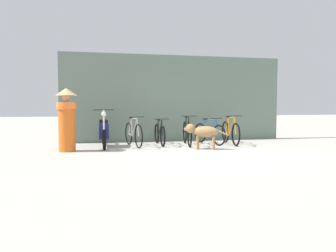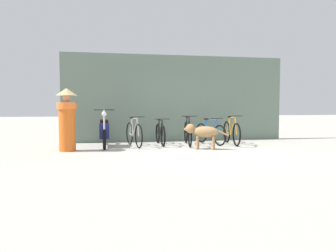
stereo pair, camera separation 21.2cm
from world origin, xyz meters
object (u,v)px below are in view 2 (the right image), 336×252
(bicycle_2, at_px, (188,133))
(stray_dog, at_px, (203,132))
(bicycle_3, at_px, (210,133))
(motorcycle, at_px, (104,132))
(bicycle_0, at_px, (134,134))
(bicycle_1, at_px, (160,134))
(person_in_robes, at_px, (67,117))
(bicycle_4, at_px, (231,132))

(bicycle_2, distance_m, stray_dog, 1.05)
(bicycle_3, xyz_separation_m, motorcycle, (-3.30, 0.00, 0.10))
(bicycle_0, height_order, bicycle_1, bicycle_0)
(bicycle_2, distance_m, person_in_robes, 3.62)
(bicycle_4, height_order, stray_dog, bicycle_4)
(stray_dog, bearing_deg, bicycle_4, -118.49)
(bicycle_0, distance_m, bicycle_2, 1.67)
(motorcycle, distance_m, stray_dog, 2.93)
(bicycle_3, relative_size, bicycle_4, 0.92)
(bicycle_1, xyz_separation_m, bicycle_3, (1.58, -0.14, 0.01))
(bicycle_2, xyz_separation_m, stray_dog, (0.16, -1.03, 0.11))
(motorcycle, relative_size, person_in_robes, 1.16)
(bicycle_4, distance_m, person_in_robes, 5.01)
(stray_dog, bearing_deg, motorcycle, 0.57)
(motorcycle, xyz_separation_m, person_in_robes, (-0.98, -0.75, 0.46))
(motorcycle, bearing_deg, bicycle_3, 90.00)
(motorcycle, bearing_deg, bicycle_1, 94.62)
(bicycle_4, bearing_deg, stray_dog, -47.15)
(bicycle_0, distance_m, bicycle_4, 3.08)
(bicycle_1, distance_m, person_in_robes, 2.90)
(bicycle_2, bearing_deg, person_in_robes, -71.82)
(bicycle_3, distance_m, person_in_robes, 4.39)
(bicycle_2, height_order, bicycle_3, bicycle_2)
(bicycle_4, distance_m, motorcycle, 3.96)
(bicycle_3, bearing_deg, bicycle_1, -111.36)
(motorcycle, height_order, person_in_robes, person_in_robes)
(bicycle_3, relative_size, stray_dog, 1.36)
(bicycle_1, height_order, bicycle_3, bicycle_3)
(bicycle_1, bearing_deg, bicycle_0, -76.67)
(motorcycle, bearing_deg, bicycle_0, 85.96)
(bicycle_4, bearing_deg, bicycle_1, -92.65)
(bicycle_2, distance_m, bicycle_3, 0.77)
(bicycle_1, height_order, stray_dog, bicycle_1)
(bicycle_0, distance_m, stray_dog, 2.12)
(bicycle_0, xyz_separation_m, person_in_robes, (-1.86, -0.69, 0.54))
(bicycle_2, bearing_deg, bicycle_3, 105.85)
(bicycle_2, distance_m, bicycle_4, 1.42)
(bicycle_2, xyz_separation_m, person_in_robes, (-3.52, -0.65, 0.53))
(bicycle_0, height_order, bicycle_3, bicycle_0)
(bicycle_3, height_order, stray_dog, bicycle_3)
(person_in_robes, bearing_deg, bicycle_4, 153.41)
(bicycle_1, height_order, motorcycle, motorcycle)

